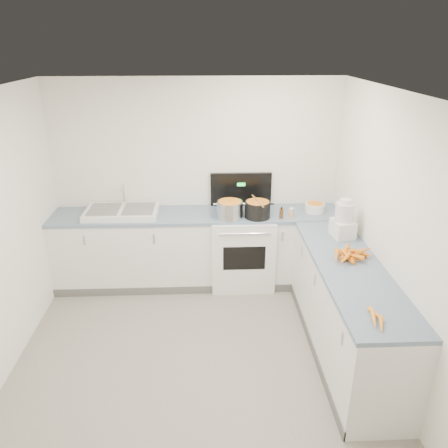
{
  "coord_description": "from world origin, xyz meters",
  "views": [
    {
      "loc": [
        0.11,
        -3.21,
        2.88
      ],
      "look_at": [
        0.3,
        1.1,
        1.05
      ],
      "focal_mm": 35.0,
      "sensor_mm": 36.0,
      "label": 1
    }
  ],
  "objects_px": {
    "sink": "(122,212)",
    "black_pot": "(257,210)",
    "extract_bottle": "(281,214)",
    "mixing_bowl": "(315,208)",
    "steel_pot": "(230,210)",
    "stove": "(242,248)",
    "food_processor": "(343,221)",
    "spice_jar": "(291,213)"
  },
  "relations": [
    {
      "from": "steel_pot",
      "to": "black_pot",
      "type": "relative_size",
      "value": 1.02
    },
    {
      "from": "sink",
      "to": "steel_pot",
      "type": "height_order",
      "value": "sink"
    },
    {
      "from": "food_processor",
      "to": "black_pot",
      "type": "bearing_deg",
      "value": 145.27
    },
    {
      "from": "sink",
      "to": "spice_jar",
      "type": "bearing_deg",
      "value": -4.2
    },
    {
      "from": "extract_bottle",
      "to": "stove",
      "type": "bearing_deg",
      "value": 157.82
    },
    {
      "from": "black_pot",
      "to": "stove",
      "type": "bearing_deg",
      "value": 140.53
    },
    {
      "from": "stove",
      "to": "spice_jar",
      "type": "height_order",
      "value": "stove"
    },
    {
      "from": "sink",
      "to": "black_pot",
      "type": "xyz_separation_m",
      "value": [
        1.61,
        -0.15,
        0.05
      ]
    },
    {
      "from": "black_pot",
      "to": "extract_bottle",
      "type": "relative_size",
      "value": 2.56
    },
    {
      "from": "sink",
      "to": "food_processor",
      "type": "distance_m",
      "value": 2.57
    },
    {
      "from": "black_pot",
      "to": "food_processor",
      "type": "relative_size",
      "value": 0.71
    },
    {
      "from": "black_pot",
      "to": "food_processor",
      "type": "distance_m",
      "value": 1.03
    },
    {
      "from": "mixing_bowl",
      "to": "steel_pot",
      "type": "bearing_deg",
      "value": -171.99
    },
    {
      "from": "stove",
      "to": "black_pot",
      "type": "height_order",
      "value": "stove"
    },
    {
      "from": "mixing_bowl",
      "to": "food_processor",
      "type": "height_order",
      "value": "food_processor"
    },
    {
      "from": "spice_jar",
      "to": "food_processor",
      "type": "bearing_deg",
      "value": -53.25
    },
    {
      "from": "stove",
      "to": "mixing_bowl",
      "type": "bearing_deg",
      "value": 0.48
    },
    {
      "from": "stove",
      "to": "food_processor",
      "type": "bearing_deg",
      "value": -35.54
    },
    {
      "from": "mixing_bowl",
      "to": "spice_jar",
      "type": "relative_size",
      "value": 2.59
    },
    {
      "from": "sink",
      "to": "steel_pot",
      "type": "xyz_separation_m",
      "value": [
        1.29,
        -0.16,
        0.05
      ]
    },
    {
      "from": "black_pot",
      "to": "mixing_bowl",
      "type": "relative_size",
      "value": 1.27
    },
    {
      "from": "sink",
      "to": "extract_bottle",
      "type": "xyz_separation_m",
      "value": [
        1.89,
        -0.2,
        0.02
      ]
    },
    {
      "from": "black_pot",
      "to": "mixing_bowl",
      "type": "distance_m",
      "value": 0.73
    },
    {
      "from": "extract_bottle",
      "to": "food_processor",
      "type": "height_order",
      "value": "food_processor"
    },
    {
      "from": "extract_bottle",
      "to": "spice_jar",
      "type": "relative_size",
      "value": 1.28
    },
    {
      "from": "food_processor",
      "to": "extract_bottle",
      "type": "bearing_deg",
      "value": 136.33
    },
    {
      "from": "extract_bottle",
      "to": "spice_jar",
      "type": "distance_m",
      "value": 0.14
    },
    {
      "from": "mixing_bowl",
      "to": "extract_bottle",
      "type": "distance_m",
      "value": 0.48
    },
    {
      "from": "stove",
      "to": "food_processor",
      "type": "relative_size",
      "value": 3.24
    },
    {
      "from": "stove",
      "to": "mixing_bowl",
      "type": "xyz_separation_m",
      "value": [
        0.88,
        0.01,
        0.52
      ]
    },
    {
      "from": "black_pot",
      "to": "extract_bottle",
      "type": "height_order",
      "value": "black_pot"
    },
    {
      "from": "mixing_bowl",
      "to": "spice_jar",
      "type": "bearing_deg",
      "value": -156.01
    },
    {
      "from": "mixing_bowl",
      "to": "extract_bottle",
      "type": "relative_size",
      "value": 2.02
    },
    {
      "from": "sink",
      "to": "black_pot",
      "type": "bearing_deg",
      "value": -5.31
    },
    {
      "from": "steel_pot",
      "to": "spice_jar",
      "type": "distance_m",
      "value": 0.73
    },
    {
      "from": "black_pot",
      "to": "food_processor",
      "type": "bearing_deg",
      "value": -34.73
    },
    {
      "from": "sink",
      "to": "extract_bottle",
      "type": "relative_size",
      "value": 7.35
    },
    {
      "from": "spice_jar",
      "to": "mixing_bowl",
      "type": "bearing_deg",
      "value": 23.99
    },
    {
      "from": "sink",
      "to": "spice_jar",
      "type": "xyz_separation_m",
      "value": [
        2.02,
        -0.15,
        0.01
      ]
    },
    {
      "from": "steel_pot",
      "to": "mixing_bowl",
      "type": "height_order",
      "value": "steel_pot"
    },
    {
      "from": "stove",
      "to": "spice_jar",
      "type": "distance_m",
      "value": 0.78
    },
    {
      "from": "black_pot",
      "to": "spice_jar",
      "type": "bearing_deg",
      "value": 0.27
    }
  ]
}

